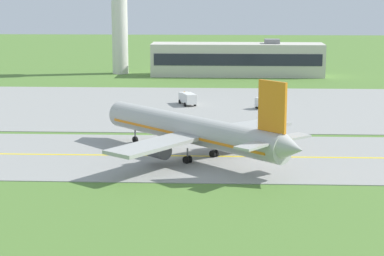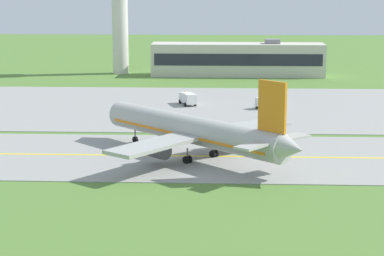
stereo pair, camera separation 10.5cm
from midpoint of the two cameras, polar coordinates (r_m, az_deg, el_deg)
name	(u,v)px [view 1 (the left image)]	position (r m, az deg, el deg)	size (l,w,h in m)	color
ground_plane	(174,156)	(101.52, -1.51, -2.34)	(500.00, 500.00, 0.00)	#517A33
taxiway_strip	(174,156)	(101.51, -1.51, -2.31)	(240.00, 28.00, 0.10)	gray
apron_pad	(237,107)	(142.41, 3.71, 1.73)	(140.00, 52.00, 0.10)	gray
taxiway_centreline	(174,156)	(101.49, -1.51, -2.28)	(220.00, 0.60, 0.01)	yellow
airplane_lead	(194,130)	(99.34, 0.11, -0.20)	(31.40, 31.06, 12.70)	#ADADA8
service_truck_fuel	(188,98)	(144.10, -0.39, 2.47)	(4.07, 6.34, 2.60)	silver
service_truck_catering	(268,101)	(141.60, 6.20, 2.24)	(5.52, 5.85, 2.65)	silver
terminal_building	(237,60)	(191.51, 3.72, 5.60)	(46.69, 9.66, 10.03)	beige
control_tower	(119,7)	(196.14, -5.97, 9.79)	(7.60, 7.60, 30.88)	silver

